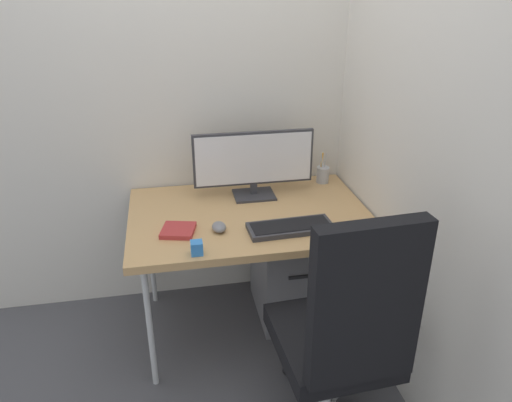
# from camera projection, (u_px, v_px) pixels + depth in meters

# --- Properties ---
(ground_plane) EXTENTS (8.00, 8.00, 0.00)m
(ground_plane) POSITION_uv_depth(u_px,v_px,m) (250.00, 325.00, 2.78)
(ground_plane) COLOR #4C4C51
(wall_back) EXTENTS (2.99, 0.04, 2.80)m
(wall_back) POSITION_uv_depth(u_px,v_px,m) (234.00, 59.00, 2.58)
(wall_back) COLOR silver
(wall_back) RESTS_ON ground_plane
(wall_side_right) EXTENTS (0.04, 2.61, 2.80)m
(wall_side_right) POSITION_uv_depth(u_px,v_px,m) (407.00, 80.00, 2.07)
(wall_side_right) COLOR silver
(wall_side_right) RESTS_ON ground_plane
(desk) EXTENTS (1.21, 0.83, 0.71)m
(desk) POSITION_uv_depth(u_px,v_px,m) (249.00, 219.00, 2.49)
(desk) COLOR tan
(desk) RESTS_ON ground_plane
(office_chair) EXTENTS (0.59, 0.61, 1.10)m
(office_chair) POSITION_uv_depth(u_px,v_px,m) (344.00, 332.00, 1.88)
(office_chair) COLOR black
(office_chair) RESTS_ON ground_plane
(filing_cabinet) EXTENTS (0.45, 0.50, 0.56)m
(filing_cabinet) POSITION_uv_depth(u_px,v_px,m) (296.00, 269.00, 2.80)
(filing_cabinet) COLOR slate
(filing_cabinet) RESTS_ON ground_plane
(monitor) EXTENTS (0.64, 0.17, 0.36)m
(monitor) POSITION_uv_depth(u_px,v_px,m) (254.00, 162.00, 2.59)
(monitor) COLOR #333338
(monitor) RESTS_ON desk
(keyboard) EXTENTS (0.41, 0.18, 0.03)m
(keyboard) POSITION_uv_depth(u_px,v_px,m) (291.00, 227.00, 2.30)
(keyboard) COLOR #333338
(keyboard) RESTS_ON desk
(mouse) EXTENTS (0.07, 0.09, 0.04)m
(mouse) POSITION_uv_depth(u_px,v_px,m) (219.00, 227.00, 2.29)
(mouse) COLOR slate
(mouse) RESTS_ON desk
(pen_holder) EXTENTS (0.07, 0.07, 0.18)m
(pen_holder) POSITION_uv_depth(u_px,v_px,m) (323.00, 174.00, 2.82)
(pen_holder) COLOR #B2B5BA
(pen_holder) RESTS_ON desk
(notebook) EXTENTS (0.18, 0.18, 0.02)m
(notebook) POSITION_uv_depth(u_px,v_px,m) (178.00, 230.00, 2.28)
(notebook) COLOR #B23333
(notebook) RESTS_ON desk
(desk_clamp_accessory) EXTENTS (0.05, 0.05, 0.06)m
(desk_clamp_accessory) POSITION_uv_depth(u_px,v_px,m) (197.00, 248.00, 2.10)
(desk_clamp_accessory) COLOR #337FD8
(desk_clamp_accessory) RESTS_ON desk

